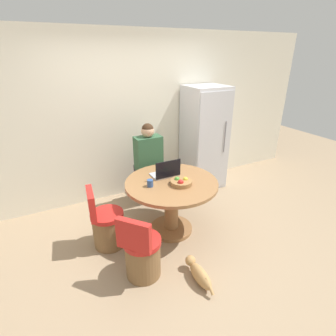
{
  "coord_description": "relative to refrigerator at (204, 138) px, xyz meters",
  "views": [
    {
      "loc": [
        -1.3,
        -2.36,
        2.27
      ],
      "look_at": [
        0.09,
        0.39,
        0.9
      ],
      "focal_mm": 28.0,
      "sensor_mm": 36.0,
      "label": 1
    }
  ],
  "objects": [
    {
      "name": "dining_table",
      "position": [
        -1.15,
        -0.97,
        -0.36
      ],
      "size": [
        1.19,
        1.19,
        0.75
      ],
      "color": "olive",
      "rests_on": "ground_plane"
    },
    {
      "name": "chair_near_left_corner",
      "position": [
        -1.8,
        -1.54,
        -0.6
      ],
      "size": [
        0.47,
        0.47,
        0.81
      ],
      "rotation": [
        0.0,
        0.0,
        2.29
      ],
      "color": "brown",
      "rests_on": "ground_plane"
    },
    {
      "name": "person_seated",
      "position": [
        -1.14,
        -0.15,
        -0.16
      ],
      "size": [
        0.4,
        0.37,
        1.33
      ],
      "rotation": [
        0.0,
        0.0,
        3.14
      ],
      "color": "#2D2D38",
      "rests_on": "ground_plane"
    },
    {
      "name": "coffee_cup",
      "position": [
        -1.44,
        -0.97,
        -0.09
      ],
      "size": [
        0.08,
        0.08,
        0.09
      ],
      "color": "#2D4C84",
      "rests_on": "dining_table"
    },
    {
      "name": "cat",
      "position": [
        -1.29,
        -1.89,
        -0.79
      ],
      "size": [
        0.13,
        0.52,
        0.18
      ],
      "rotation": [
        0.0,
        0.0,
        1.56
      ],
      "color": "tan",
      "rests_on": "ground_plane"
    },
    {
      "name": "chair_left_side",
      "position": [
        -2.01,
        -0.88,
        -0.6
      ],
      "size": [
        0.42,
        0.41,
        0.81
      ],
      "rotation": [
        0.0,
        0.0,
        1.46
      ],
      "color": "brown",
      "rests_on": "ground_plane"
    },
    {
      "name": "refrigerator",
      "position": [
        0.0,
        0.0,
        0.0
      ],
      "size": [
        0.66,
        0.63,
        1.77
      ],
      "color": "silver",
      "rests_on": "ground_plane"
    },
    {
      "name": "ground_plane",
      "position": [
        -1.24,
        -1.26,
        -0.89
      ],
      "size": [
        12.0,
        12.0,
        0.0
      ],
      "primitive_type": "plane",
      "color": "#9E8466"
    },
    {
      "name": "wall_back",
      "position": [
        -1.24,
        0.36,
        0.41
      ],
      "size": [
        7.0,
        0.06,
        2.6
      ],
      "color": "silver",
      "rests_on": "ground_plane"
    },
    {
      "name": "laptop",
      "position": [
        -1.14,
        -0.8,
        -0.08
      ],
      "size": [
        0.35,
        0.24,
        0.25
      ],
      "rotation": [
        0.0,
        0.0,
        3.14
      ],
      "color": "#B7B7BC",
      "rests_on": "dining_table"
    },
    {
      "name": "fruit_bowl",
      "position": [
        -1.08,
        -1.1,
        -0.1
      ],
      "size": [
        0.27,
        0.27,
        0.1
      ],
      "color": "olive",
      "rests_on": "dining_table"
    }
  ]
}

